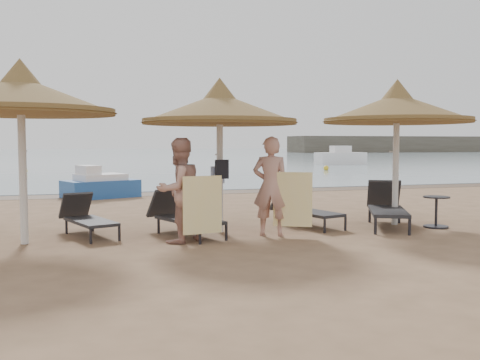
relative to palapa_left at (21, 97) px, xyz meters
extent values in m
plane|color=#8B684B|center=(3.45, -0.74, -2.60)|extent=(160.00, 160.00, 0.00)
cube|color=gray|center=(3.45, 79.26, -2.58)|extent=(200.00, 140.00, 0.03)
cube|color=brown|center=(3.45, 8.66, -2.59)|extent=(200.00, 1.60, 0.01)
cube|color=#5B5548|center=(58.45, 79.26, -1.10)|extent=(40.00, 8.00, 3.00)
cube|color=white|center=(21.45, 29.26, -2.10)|extent=(4.00, 1.60, 1.00)
cube|color=white|center=(21.45, 29.26, -1.35)|extent=(1.50, 1.00, 0.60)
cylinder|color=silver|center=(0.00, 0.00, -1.41)|extent=(0.14, 0.14, 2.38)
cone|color=olive|center=(0.00, 0.00, 0.04)|extent=(3.29, 3.29, 0.62)
cone|color=olive|center=(0.00, 0.00, 0.41)|extent=(0.79, 0.79, 0.51)
cylinder|color=olive|center=(0.00, 0.00, -0.26)|extent=(3.22, 3.22, 0.11)
cylinder|color=silver|center=(3.64, 0.22, -1.47)|extent=(0.13, 0.13, 2.25)
cone|color=olive|center=(3.64, 0.22, -0.11)|extent=(3.11, 3.11, 0.59)
cone|color=olive|center=(3.64, 0.22, 0.24)|extent=(0.75, 0.75, 0.48)
cylinder|color=olive|center=(3.64, 0.22, -0.39)|extent=(3.04, 3.04, 0.11)
cylinder|color=silver|center=(7.56, 0.05, -1.44)|extent=(0.13, 0.13, 2.31)
cone|color=olive|center=(7.56, 0.05, -0.04)|extent=(3.19, 3.19, 0.61)
cone|color=olive|center=(7.56, 0.05, 0.32)|extent=(0.77, 0.77, 0.50)
cylinder|color=olive|center=(7.56, 0.05, -0.33)|extent=(3.13, 3.13, 0.11)
cylinder|color=black|center=(1.12, -0.38, -2.46)|extent=(0.05, 0.05, 0.27)
cylinder|color=black|center=(1.63, -0.21, -2.46)|extent=(0.05, 0.05, 0.27)
cylinder|color=black|center=(0.69, 0.89, -2.46)|extent=(0.05, 0.05, 0.27)
cylinder|color=black|center=(1.20, 1.06, -2.46)|extent=(0.05, 0.05, 0.27)
cube|color=black|center=(1.14, 0.39, -2.30)|extent=(1.03, 1.55, 0.06)
cube|color=black|center=(0.87, 1.19, -2.07)|extent=(0.69, 0.57, 0.54)
cylinder|color=black|center=(2.97, -0.96, -2.45)|extent=(0.05, 0.05, 0.29)
cylinder|color=black|center=(3.51, -0.74, -2.45)|extent=(0.05, 0.05, 0.29)
cylinder|color=black|center=(2.43, 0.39, -2.45)|extent=(0.05, 0.05, 0.29)
cylinder|color=black|center=(2.97, 0.61, -2.45)|extent=(0.05, 0.05, 0.29)
cube|color=black|center=(2.95, -0.13, -2.27)|extent=(1.17, 1.68, 0.06)
cube|color=black|center=(2.62, 0.72, -2.03)|extent=(0.76, 0.64, 0.59)
cylinder|color=black|center=(5.60, -0.53, -2.46)|extent=(0.05, 0.05, 0.28)
cylinder|color=black|center=(6.14, -0.37, -2.46)|extent=(0.05, 0.05, 0.28)
cylinder|color=black|center=(5.21, 0.82, -2.46)|extent=(0.05, 0.05, 0.28)
cylinder|color=black|center=(5.75, 0.98, -2.46)|extent=(0.05, 0.05, 0.28)
cube|color=black|center=(5.66, 0.27, -2.29)|extent=(1.01, 1.62, 0.06)
cube|color=black|center=(5.42, 1.12, -2.04)|extent=(0.71, 0.58, 0.57)
cylinder|color=black|center=(6.48, -0.95, -2.44)|extent=(0.06, 0.06, 0.32)
cylinder|color=black|center=(7.05, -1.24, -2.44)|extent=(0.06, 0.06, 0.32)
cylinder|color=black|center=(7.20, 0.48, -2.44)|extent=(0.06, 0.06, 0.32)
cylinder|color=black|center=(7.77, 0.20, -2.44)|extent=(0.06, 0.06, 0.32)
cube|color=black|center=(7.15, -0.33, -2.24)|extent=(1.41, 1.86, 0.07)
cube|color=black|center=(7.60, 0.57, -1.97)|extent=(0.85, 0.75, 0.65)
cylinder|color=black|center=(8.17, -0.56, -2.58)|extent=(0.51, 0.51, 0.04)
cylinder|color=black|center=(8.17, -0.56, -2.27)|extent=(0.05, 0.05, 0.62)
cylinder|color=black|center=(8.17, -0.56, -1.95)|extent=(0.55, 0.55, 0.03)
imported|color=tan|center=(2.66, -0.66, -1.50)|extent=(1.19, 1.04, 2.18)
imported|color=tan|center=(4.47, -0.47, -1.49)|extent=(1.21, 1.05, 2.22)
cube|color=yellow|center=(3.01, -1.01, -1.89)|extent=(0.72, 0.12, 1.02)
cube|color=yellow|center=(4.82, -0.72, -1.88)|extent=(0.67, 0.36, 1.04)
cube|color=white|center=(3.64, 0.40, -1.45)|extent=(0.29, 0.16, 0.35)
cube|color=black|center=(3.64, 0.06, -1.32)|extent=(0.28, 0.14, 0.38)
cube|color=#23529E|center=(1.62, 7.96, -2.31)|extent=(2.62, 2.09, 0.57)
cube|color=white|center=(1.62, 7.96, -1.95)|extent=(1.77, 1.59, 0.26)
cube|color=white|center=(1.24, 7.81, -1.71)|extent=(0.82, 1.06, 0.36)
sphere|color=yellow|center=(-2.04, 22.66, -2.41)|extent=(0.38, 0.38, 0.38)
sphere|color=yellow|center=(16.15, 21.04, -2.43)|extent=(0.34, 0.34, 0.34)
camera|label=1|loc=(0.94, -10.09, -0.80)|focal=40.00mm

